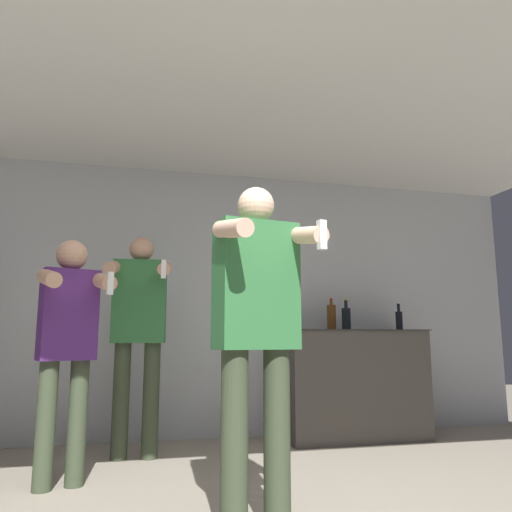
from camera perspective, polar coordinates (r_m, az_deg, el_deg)
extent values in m
cube|color=#B2B7BC|center=(4.86, -7.96, -5.07)|extent=(7.00, 0.06, 2.55)
cube|color=silver|center=(3.74, -4.90, 17.02)|extent=(7.00, 3.48, 0.05)
cube|color=#47423D|center=(4.93, 10.80, -14.15)|extent=(1.32, 0.64, 0.99)
cube|color=#272421|center=(4.91, 10.62, -8.35)|extent=(1.35, 0.67, 0.01)
cylinder|color=black|center=(5.17, 16.04, -7.14)|extent=(0.07, 0.07, 0.18)
cylinder|color=black|center=(5.18, 15.97, -5.67)|extent=(0.03, 0.03, 0.09)
sphere|color=silver|center=(5.18, 15.95, -5.20)|extent=(0.03, 0.03, 0.03)
cylinder|color=#563314|center=(4.85, 8.62, -6.95)|extent=(0.08, 0.08, 0.24)
cylinder|color=#563314|center=(4.86, 8.58, -5.24)|extent=(0.03, 0.03, 0.05)
sphere|color=maroon|center=(4.86, 8.57, -4.92)|extent=(0.03, 0.03, 0.03)
cylinder|color=black|center=(4.91, 10.28, -7.10)|extent=(0.08, 0.08, 0.21)
cylinder|color=black|center=(4.92, 10.23, -5.42)|extent=(0.03, 0.03, 0.08)
sphere|color=#B29933|center=(4.92, 10.22, -4.94)|extent=(0.04, 0.04, 0.04)
cylinder|color=#38422D|center=(2.53, -2.50, -20.41)|extent=(0.13, 0.13, 0.86)
cylinder|color=#38422D|center=(2.62, 2.41, -20.04)|extent=(0.13, 0.13, 0.86)
cube|color=#2D6B38|center=(2.54, 0.00, -3.34)|extent=(0.44, 0.27, 0.64)
sphere|color=beige|center=(2.62, 0.00, 5.79)|extent=(0.19, 0.19, 0.19)
cylinder|color=beige|center=(2.36, -2.73, 3.15)|extent=(0.14, 0.35, 0.14)
cylinder|color=beige|center=(2.52, 5.57, 2.36)|extent=(0.14, 0.35, 0.14)
cube|color=white|center=(2.37, 7.52, 2.41)|extent=(0.04, 0.04, 0.14)
cylinder|color=#38422D|center=(3.50, -22.90, -17.33)|extent=(0.12, 0.12, 0.78)
cylinder|color=#38422D|center=(3.54, -19.75, -17.41)|extent=(0.12, 0.12, 0.78)
cube|color=#4C236B|center=(3.48, -20.65, -6.28)|extent=(0.39, 0.30, 0.58)
sphere|color=tan|center=(3.52, -20.28, 0.09)|extent=(0.20, 0.20, 0.20)
cylinder|color=tan|center=(3.31, -22.58, -2.33)|extent=(0.20, 0.36, 0.15)
cylinder|color=tan|center=(3.38, -17.13, -2.78)|extent=(0.20, 0.36, 0.15)
cube|color=white|center=(3.22, -16.35, -3.02)|extent=(0.05, 0.05, 0.14)
cylinder|color=#38422D|center=(4.17, -15.19, -15.62)|extent=(0.13, 0.13, 0.88)
cylinder|color=#38422D|center=(4.15, -11.92, -15.78)|extent=(0.13, 0.13, 0.88)
cube|color=#2D6B38|center=(4.14, -13.15, -5.08)|extent=(0.44, 0.24, 0.66)
sphere|color=tan|center=(4.20, -12.93, 0.76)|extent=(0.20, 0.20, 0.20)
cylinder|color=tan|center=(4.02, -16.05, -1.26)|extent=(0.14, 0.37, 0.16)
cylinder|color=tan|center=(3.98, -10.39, -1.40)|extent=(0.14, 0.37, 0.16)
cube|color=white|center=(3.81, -10.50, -1.49)|extent=(0.04, 0.04, 0.14)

